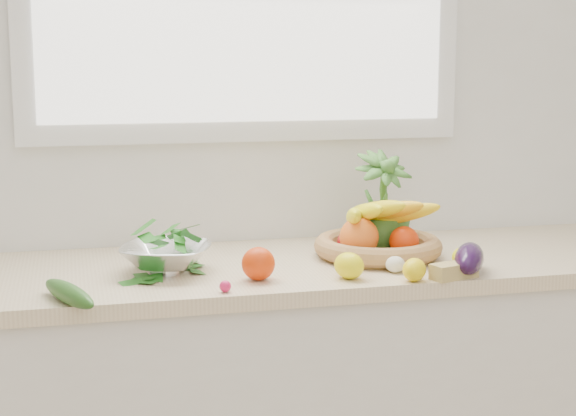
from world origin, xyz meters
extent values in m
cube|color=white|center=(0.00, 2.25, 1.35)|extent=(4.50, 0.02, 2.70)
cube|color=beige|center=(0.00, 1.95, 0.88)|extent=(2.24, 0.62, 0.04)
sphere|color=red|center=(-0.06, 1.77, 0.94)|extent=(0.11, 0.11, 0.08)
ellipsoid|color=yellow|center=(0.16, 1.73, 0.93)|extent=(0.10, 0.10, 0.07)
ellipsoid|color=yellow|center=(0.31, 1.67, 0.93)|extent=(0.09, 0.09, 0.06)
ellipsoid|color=#FAF30D|center=(0.48, 1.75, 0.93)|extent=(0.09, 0.09, 0.06)
sphere|color=#B50E16|center=(0.24, 1.95, 0.94)|extent=(0.09, 0.09, 0.09)
cube|color=tan|center=(0.41, 1.67, 0.92)|extent=(0.13, 0.08, 0.04)
ellipsoid|color=white|center=(0.25, 1.92, 0.92)|extent=(0.07, 0.07, 0.05)
ellipsoid|color=silver|center=(0.38, 1.92, 0.92)|extent=(0.06, 0.06, 0.04)
ellipsoid|color=silver|center=(0.29, 1.76, 0.92)|extent=(0.05, 0.05, 0.04)
ellipsoid|color=#230D32|center=(0.47, 1.71, 0.94)|extent=(0.16, 0.20, 0.08)
ellipsoid|color=#194E17|center=(-0.52, 1.67, 0.92)|extent=(0.14, 0.25, 0.05)
sphere|color=#DB1B55|center=(-0.16, 1.68, 0.91)|extent=(0.03, 0.03, 0.03)
imported|color=#417B2D|center=(0.34, 2.00, 1.03)|extent=(0.21, 0.21, 0.31)
cylinder|color=tan|center=(0.31, 1.94, 0.91)|extent=(0.39, 0.39, 0.01)
torus|color=tan|center=(0.31, 1.94, 0.93)|extent=(0.46, 0.46, 0.05)
sphere|color=orange|center=(0.24, 1.91, 0.97)|extent=(0.14, 0.14, 0.11)
sphere|color=red|center=(0.36, 1.89, 0.95)|extent=(0.11, 0.11, 0.08)
sphere|color=#FD5508|center=(0.38, 1.99, 0.95)|extent=(0.10, 0.10, 0.08)
ellipsoid|color=black|center=(0.30, 2.01, 0.97)|extent=(0.11, 0.11, 0.11)
ellipsoid|color=#FFF915|center=(0.23, 1.93, 1.02)|extent=(0.10, 0.24, 0.10)
ellipsoid|color=#FFF415|center=(0.27, 1.94, 1.03)|extent=(0.06, 0.24, 0.10)
ellipsoid|color=yellow|center=(0.30, 1.93, 1.03)|extent=(0.13, 0.23, 0.10)
ellipsoid|color=#F8B114|center=(0.33, 1.94, 1.03)|extent=(0.18, 0.21, 0.10)
ellipsoid|color=yellow|center=(0.36, 1.93, 1.02)|extent=(0.23, 0.15, 0.10)
cylinder|color=white|center=(-0.28, 1.90, 0.91)|extent=(0.11, 0.11, 0.02)
imported|color=silver|center=(-0.28, 1.90, 0.95)|extent=(0.29, 0.29, 0.06)
ellipsoid|color=#285F17|center=(-0.28, 1.90, 0.98)|extent=(0.22, 0.22, 0.07)
camera|label=1|loc=(-0.51, -0.30, 1.45)|focal=55.00mm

